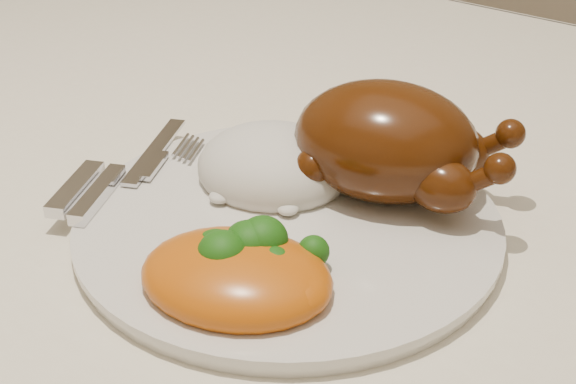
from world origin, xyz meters
The scene contains 7 objects.
dining_table centered at (0.00, 0.00, 0.67)m, with size 1.60×0.90×0.76m.
tablecloth centered at (0.00, 0.00, 0.74)m, with size 1.73×1.03×0.18m.
dinner_plate centered at (0.02, -0.04, 0.77)m, with size 0.29×0.29×0.01m, color silver.
roast_chicken centered at (0.06, 0.03, 0.82)m, with size 0.18×0.13×0.08m.
rice_mound centered at (-0.02, -0.01, 0.79)m, with size 0.14×0.14×0.06m.
mac_and_cheese centered at (0.05, -0.12, 0.79)m, with size 0.14×0.13×0.05m.
cutlery centered at (-0.11, -0.09, 0.79)m, with size 0.07×0.17×0.01m.
Camera 1 is at (0.31, -0.42, 1.08)m, focal length 50.00 mm.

